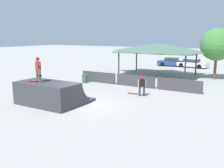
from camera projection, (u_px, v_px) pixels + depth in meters
name	position (u px, v px, depth m)	size (l,w,h in m)	color
ground_plane	(85.00, 106.00, 16.65)	(160.00, 160.00, 0.00)	#A3A09B
quarter_pipe_ramp	(50.00, 94.00, 16.96)	(4.30, 3.65, 1.55)	#38383D
skater_on_deck	(38.00, 68.00, 16.51)	(0.72, 0.40, 1.67)	#6B6051
skateboard_on_deck	(33.00, 81.00, 16.82)	(0.84, 0.25, 0.09)	green
bystander_walking	(142.00, 84.00, 19.15)	(0.59, 0.40, 1.61)	#2D2D33
skateboard_on_ground	(132.00, 93.00, 19.97)	(0.84, 0.27, 0.09)	silver
barrier_fence	(135.00, 81.00, 22.77)	(11.88, 0.12, 1.05)	#3D3D42
pavilion_shelter	(158.00, 48.00, 28.73)	(9.04, 5.67, 3.77)	#2D2D33
tree_beside_pavilion	(217.00, 44.00, 26.02)	(3.43, 3.43, 5.42)	brown
trash_bin	(85.00, 79.00, 24.60)	(0.52, 0.52, 0.85)	#385B3D
parked_car_blue	(172.00, 62.00, 38.02)	(4.55, 2.32, 1.27)	navy
parked_car_white	(192.00, 63.00, 36.35)	(4.58, 2.34, 1.27)	silver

